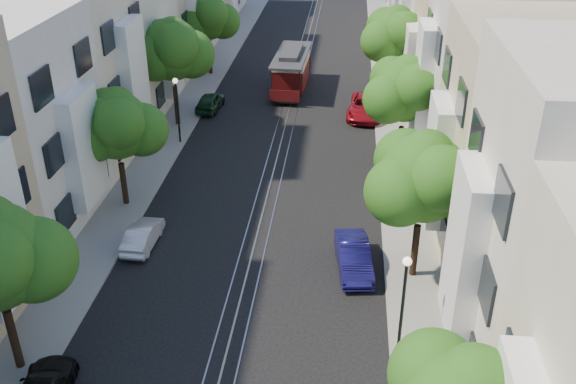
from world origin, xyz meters
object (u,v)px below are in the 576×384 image
(tree_w_c, at_px, (173,51))
(parked_car_e_far, at_px, (365,107))
(tree_e_c, at_px, (406,92))
(tree_e_d, at_px, (396,36))
(lamp_west, at_px, (177,101))
(parked_car_e_mid, at_px, (354,257))
(parked_car_w_mid, at_px, (143,235))
(lamp_east, at_px, (404,292))
(parked_car_w_far, at_px, (210,101))
(tree_e_b, at_px, (424,180))
(tree_w_d, at_px, (208,18))
(cable_car, at_px, (291,69))
(tree_w_b, at_px, (117,127))

(tree_w_c, relative_size, parked_car_e_far, 1.43)
(tree_e_c, xyz_separation_m, parked_car_e_far, (-1.90, 7.86, -3.91))
(tree_e_d, height_order, tree_w_c, tree_w_c)
(lamp_west, height_order, parked_car_e_mid, lamp_west)
(tree_w_c, bearing_deg, parked_car_w_mid, -82.36)
(lamp_east, distance_m, parked_car_w_far, 26.91)
(tree_w_c, height_order, parked_car_w_far, tree_w_c)
(lamp_west, bearing_deg, parked_car_w_far, 83.39)
(tree_e_b, distance_m, tree_e_d, 22.00)
(tree_e_d, bearing_deg, tree_w_d, 160.85)
(lamp_east, bearing_deg, tree_w_c, 122.65)
(lamp_east, height_order, cable_car, lamp_east)
(tree_e_b, bearing_deg, parked_car_w_far, 124.01)
(tree_e_d, bearing_deg, parked_car_w_mid, -121.02)
(tree_w_d, bearing_deg, tree_w_c, -90.00)
(lamp_east, bearing_deg, parked_car_e_mid, 107.49)
(tree_e_b, relative_size, parked_car_e_mid, 1.70)
(tree_w_d, height_order, lamp_west, tree_w_d)
(tree_e_c, height_order, lamp_west, tree_e_c)
(tree_w_b, relative_size, tree_w_d, 0.96)
(parked_car_e_far, relative_size, parked_car_w_far, 1.36)
(lamp_west, bearing_deg, cable_car, 60.60)
(tree_e_b, xyz_separation_m, parked_car_w_mid, (-12.43, 1.33, -4.19))
(tree_w_b, xyz_separation_m, parked_car_w_far, (1.54, 14.06, -3.78))
(cable_car, distance_m, parked_car_e_mid, 23.99)
(tree_e_d, relative_size, parked_car_e_far, 1.38)
(tree_w_b, distance_m, parked_car_e_far, 19.03)
(tree_w_b, relative_size, lamp_east, 1.51)
(tree_e_b, distance_m, tree_w_d, 30.60)
(tree_e_c, distance_m, tree_e_d, 11.00)
(tree_w_d, height_order, parked_car_e_mid, tree_w_d)
(lamp_east, bearing_deg, tree_w_b, 143.42)
(tree_w_d, height_order, parked_car_e_far, tree_w_d)
(tree_e_d, height_order, parked_car_e_mid, tree_e_d)
(parked_car_e_mid, relative_size, parked_car_w_far, 1.08)
(tree_w_c, height_order, parked_car_e_far, tree_w_c)
(lamp_west, height_order, parked_car_w_far, lamp_west)
(tree_e_c, relative_size, tree_w_b, 1.04)
(tree_e_d, bearing_deg, tree_w_b, -130.27)
(tree_e_c, bearing_deg, parked_car_w_mid, -142.12)
(tree_w_d, bearing_deg, tree_e_d, -19.15)
(cable_car, bearing_deg, lamp_east, -74.77)
(cable_car, bearing_deg, parked_car_w_mid, -99.97)
(tree_e_c, xyz_separation_m, parked_car_e_mid, (-2.63, -10.69, -3.95))
(tree_w_b, xyz_separation_m, parked_car_e_mid, (11.77, -4.69, -3.75))
(cable_car, relative_size, parked_car_w_far, 2.07)
(tree_w_d, xyz_separation_m, cable_car, (6.90, -3.22, -2.90))
(lamp_east, height_order, lamp_west, same)
(tree_w_c, xyz_separation_m, lamp_west, (0.84, -2.98, -2.22))
(tree_w_b, height_order, lamp_west, tree_w_b)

